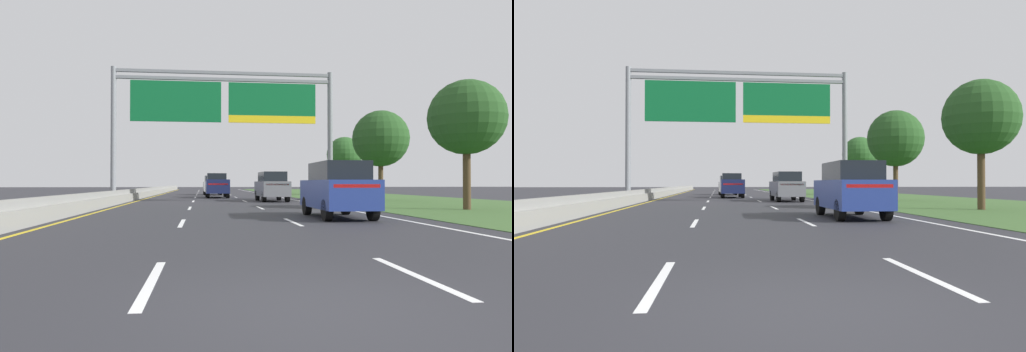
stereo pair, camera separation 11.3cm
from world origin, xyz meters
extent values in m
plane|color=#2B2B30|center=(0.00, 35.00, 0.00)|extent=(220.00, 220.00, 0.00)
cube|color=white|center=(-1.85, 1.50, 0.00)|extent=(0.14, 3.00, 0.01)
cube|color=white|center=(-1.85, 10.50, 0.00)|extent=(0.14, 3.00, 0.01)
cube|color=white|center=(-1.85, 19.50, 0.00)|extent=(0.14, 3.00, 0.01)
cube|color=white|center=(-1.85, 28.50, 0.00)|extent=(0.14, 3.00, 0.01)
cube|color=white|center=(-1.85, 37.50, 0.00)|extent=(0.14, 3.00, 0.01)
cube|color=white|center=(-1.85, 46.50, 0.00)|extent=(0.14, 3.00, 0.01)
cube|color=white|center=(-1.85, 55.50, 0.00)|extent=(0.14, 3.00, 0.01)
cube|color=white|center=(-1.85, 64.50, 0.00)|extent=(0.14, 3.00, 0.01)
cube|color=white|center=(-1.85, 73.50, 0.00)|extent=(0.14, 3.00, 0.01)
cube|color=white|center=(-1.85, 82.50, 0.00)|extent=(0.14, 3.00, 0.01)
cube|color=white|center=(1.85, 1.50, 0.00)|extent=(0.14, 3.00, 0.01)
cube|color=white|center=(1.85, 10.50, 0.00)|extent=(0.14, 3.00, 0.01)
cube|color=white|center=(1.85, 19.50, 0.00)|extent=(0.14, 3.00, 0.01)
cube|color=white|center=(1.85, 28.50, 0.00)|extent=(0.14, 3.00, 0.01)
cube|color=white|center=(1.85, 37.50, 0.00)|extent=(0.14, 3.00, 0.01)
cube|color=white|center=(1.85, 46.50, 0.00)|extent=(0.14, 3.00, 0.01)
cube|color=white|center=(1.85, 55.50, 0.00)|extent=(0.14, 3.00, 0.01)
cube|color=white|center=(1.85, 64.50, 0.00)|extent=(0.14, 3.00, 0.01)
cube|color=white|center=(1.85, 73.50, 0.00)|extent=(0.14, 3.00, 0.01)
cube|color=white|center=(1.85, 82.50, 0.00)|extent=(0.14, 3.00, 0.01)
cube|color=white|center=(5.90, 35.00, 0.00)|extent=(0.16, 106.00, 0.01)
cube|color=gold|center=(-5.90, 35.00, 0.00)|extent=(0.16, 106.00, 0.01)
cube|color=#3D602D|center=(13.95, 35.00, 0.01)|extent=(14.00, 110.00, 0.02)
cube|color=gray|center=(-6.60, 35.00, 0.28)|extent=(0.60, 110.00, 0.55)
cube|color=gray|center=(-6.60, 35.00, 0.70)|extent=(0.25, 110.00, 0.30)
cylinder|color=gray|center=(-7.05, 26.43, 4.52)|extent=(0.36, 0.36, 9.03)
cylinder|color=gray|center=(7.65, 26.43, 4.52)|extent=(0.36, 0.36, 9.03)
cube|color=gray|center=(0.30, 26.43, 8.81)|extent=(14.70, 0.24, 0.20)
cube|color=gray|center=(0.30, 26.43, 8.36)|extent=(14.70, 0.24, 0.20)
cube|color=#0C602D|center=(-2.95, 26.25, 6.77)|extent=(6.00, 0.12, 2.72)
cube|color=#0C602D|center=(3.55, 26.25, 7.02)|extent=(6.00, 0.12, 2.22)
cube|color=yellow|center=(3.55, 26.25, 5.66)|extent=(6.00, 0.12, 0.50)
cube|color=#161E47|center=(0.09, 36.79, 0.92)|extent=(2.07, 5.42, 1.00)
cube|color=black|center=(0.08, 37.64, 1.81)|extent=(1.74, 1.92, 0.78)
cube|color=#B21414|center=(0.12, 34.13, 1.22)|extent=(1.68, 0.10, 0.12)
cube|color=#161E47|center=(0.11, 35.06, 1.52)|extent=(2.02, 1.97, 0.20)
cylinder|color=black|center=(-0.78, 38.61, 0.42)|extent=(0.31, 0.84, 0.84)
cylinder|color=black|center=(0.92, 38.63, 0.42)|extent=(0.31, 0.84, 0.84)
cylinder|color=black|center=(-0.74, 34.94, 0.42)|extent=(0.31, 0.84, 0.84)
cylinder|color=black|center=(0.96, 34.96, 0.42)|extent=(0.31, 0.84, 0.84)
cube|color=slate|center=(3.77, 28.07, 0.91)|extent=(2.00, 4.74, 1.05)
cube|color=black|center=(3.78, 27.92, 1.77)|extent=(1.70, 3.03, 0.68)
cube|color=#B21414|center=(3.82, 25.76, 1.22)|extent=(1.60, 0.11, 0.12)
cylinder|color=black|center=(2.92, 29.65, 0.38)|extent=(0.28, 0.77, 0.76)
cylinder|color=black|center=(4.56, 29.69, 0.38)|extent=(0.28, 0.77, 0.76)
cylinder|color=black|center=(2.99, 26.46, 0.38)|extent=(0.28, 0.77, 0.76)
cylinder|color=black|center=(4.63, 26.49, 0.38)|extent=(0.28, 0.77, 0.76)
cube|color=navy|center=(3.92, 12.28, 0.91)|extent=(1.94, 4.72, 1.05)
cube|color=black|center=(3.92, 12.13, 1.77)|extent=(1.66, 3.01, 0.68)
cube|color=#B21414|center=(3.90, 9.97, 1.22)|extent=(1.60, 0.09, 0.12)
cylinder|color=black|center=(3.11, 13.88, 0.38)|extent=(0.27, 0.76, 0.76)
cylinder|color=black|center=(4.75, 13.87, 0.38)|extent=(0.27, 0.76, 0.76)
cylinder|color=black|center=(3.08, 10.68, 0.38)|extent=(0.27, 0.76, 0.76)
cylinder|color=black|center=(4.72, 10.67, 0.38)|extent=(0.27, 0.76, 0.76)
cube|color=#B2B5BA|center=(-0.13, 46.47, 0.91)|extent=(2.04, 4.75, 1.05)
cube|color=black|center=(-0.12, 46.32, 1.77)|extent=(1.72, 3.05, 0.68)
cube|color=#B21414|center=(-0.06, 44.16, 1.22)|extent=(1.60, 0.13, 0.12)
cylinder|color=black|center=(-0.99, 48.05, 0.38)|extent=(0.28, 0.77, 0.76)
cylinder|color=black|center=(0.65, 48.09, 0.38)|extent=(0.28, 0.77, 0.76)
cylinder|color=black|center=(-0.90, 44.85, 0.38)|extent=(0.28, 0.77, 0.76)
cylinder|color=black|center=(0.74, 44.90, 0.38)|extent=(0.28, 0.77, 0.76)
cylinder|color=#4C3823|center=(11.70, 16.42, 1.54)|extent=(0.36, 0.36, 3.08)
sphere|color=#234C1E|center=(11.70, 16.42, 4.55)|extent=(3.68, 3.68, 3.68)
cylinder|color=#4C3823|center=(11.97, 28.06, 1.48)|extent=(0.36, 0.36, 2.95)
sphere|color=#234C1E|center=(11.97, 28.06, 4.62)|extent=(4.18, 4.18, 4.18)
cylinder|color=#4C3823|center=(14.39, 44.57, 1.46)|extent=(0.36, 0.36, 2.93)
sphere|color=#285623|center=(14.39, 44.57, 4.48)|extent=(3.88, 3.88, 3.88)
camera|label=1|loc=(-1.17, -4.77, 1.32)|focal=32.27mm
camera|label=2|loc=(-1.05, -4.78, 1.32)|focal=32.27mm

